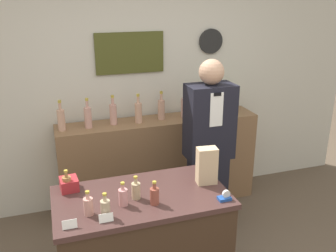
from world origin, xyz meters
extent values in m
cube|color=beige|center=(0.00, 2.00, 1.35)|extent=(5.20, 0.06, 2.70)
cube|color=#43451A|center=(-0.13, 1.96, 1.69)|extent=(0.72, 0.02, 0.42)
cylinder|color=black|center=(0.77, 1.95, 1.77)|extent=(0.27, 0.03, 0.27)
cube|color=brown|center=(0.12, 1.75, 0.50)|extent=(2.16, 0.39, 1.00)
cube|color=#382619|center=(-0.42, 0.43, 0.44)|extent=(1.20, 0.64, 0.88)
cube|color=#402725|center=(-0.42, 0.43, 0.90)|extent=(1.23, 0.67, 0.04)
cube|color=black|center=(0.41, 1.12, 0.40)|extent=(0.33, 0.26, 0.80)
cube|color=black|center=(0.41, 1.12, 1.15)|extent=(0.44, 0.26, 0.70)
cube|color=white|center=(0.41, 0.99, 1.31)|extent=(0.12, 0.01, 0.31)
cube|color=black|center=(0.41, 0.99, 1.45)|extent=(0.07, 0.01, 0.03)
sphere|color=tan|center=(0.41, 1.12, 1.62)|extent=(0.23, 0.23, 0.23)
cylinder|color=#4C3D2D|center=(0.88, 1.77, 1.06)|extent=(0.16, 0.16, 0.12)
sphere|color=#2D6B2D|center=(0.88, 1.77, 1.22)|extent=(0.24, 0.24, 0.24)
cube|color=tan|center=(0.09, 0.45, 1.06)|extent=(0.16, 0.11, 0.28)
cube|color=#1E4799|center=(0.11, 0.18, 0.93)|extent=(0.09, 0.06, 0.02)
cylinder|color=silver|center=(0.12, 0.18, 0.96)|extent=(0.06, 0.02, 0.06)
cube|color=white|center=(-0.93, 0.18, 0.95)|extent=(0.09, 0.02, 0.06)
cube|color=white|center=(-0.71, 0.18, 0.95)|extent=(0.09, 0.02, 0.06)
cube|color=maroon|center=(-0.90, 0.67, 0.96)|extent=(0.14, 0.15, 0.09)
cylinder|color=#9A6A3B|center=(-0.91, 0.64, 0.98)|extent=(0.06, 0.06, 0.12)
cylinder|color=#9A6A3B|center=(-0.91, 0.64, 1.06)|extent=(0.02, 0.02, 0.04)
cylinder|color=#B29933|center=(-0.91, 0.64, 1.08)|extent=(0.03, 0.03, 0.01)
cylinder|color=tan|center=(-0.80, 0.29, 0.98)|extent=(0.06, 0.06, 0.12)
cylinder|color=tan|center=(-0.80, 0.29, 1.06)|extent=(0.02, 0.02, 0.04)
cylinder|color=#B29933|center=(-0.80, 0.29, 1.08)|extent=(0.03, 0.03, 0.01)
cylinder|color=tan|center=(-0.70, 0.23, 0.98)|extent=(0.06, 0.06, 0.12)
cylinder|color=tan|center=(-0.70, 0.23, 1.06)|extent=(0.02, 0.02, 0.04)
cylinder|color=#B29933|center=(-0.70, 0.23, 1.08)|extent=(0.03, 0.03, 0.01)
cylinder|color=#CE8A89|center=(-0.57, 0.34, 0.98)|extent=(0.06, 0.06, 0.12)
cylinder|color=#CE8A89|center=(-0.57, 0.34, 1.06)|extent=(0.02, 0.02, 0.04)
cylinder|color=#B29933|center=(-0.57, 0.34, 1.08)|extent=(0.03, 0.03, 0.01)
cylinder|color=tan|center=(-0.46, 0.40, 0.98)|extent=(0.06, 0.06, 0.12)
cylinder|color=tan|center=(-0.46, 0.40, 1.06)|extent=(0.02, 0.02, 0.04)
cylinder|color=#B29933|center=(-0.46, 0.40, 1.08)|extent=(0.03, 0.03, 0.01)
cylinder|color=brown|center=(-0.36, 0.28, 0.98)|extent=(0.06, 0.06, 0.12)
cylinder|color=brown|center=(-0.36, 0.28, 1.06)|extent=(0.02, 0.02, 0.04)
cylinder|color=#B29933|center=(-0.36, 0.28, 1.08)|extent=(0.03, 0.03, 0.01)
cylinder|color=tan|center=(-0.88, 1.74, 1.11)|extent=(0.07, 0.07, 0.21)
cylinder|color=tan|center=(-0.88, 1.74, 1.25)|extent=(0.03, 0.03, 0.07)
cylinder|color=#B29933|center=(-0.88, 1.74, 1.30)|extent=(0.03, 0.03, 0.02)
cylinder|color=tan|center=(-0.63, 1.73, 1.11)|extent=(0.07, 0.07, 0.21)
cylinder|color=tan|center=(-0.63, 1.73, 1.25)|extent=(0.03, 0.03, 0.07)
cylinder|color=#B29933|center=(-0.63, 1.73, 1.30)|extent=(0.03, 0.03, 0.02)
cylinder|color=tan|center=(-0.37, 1.76, 1.11)|extent=(0.07, 0.07, 0.21)
cylinder|color=tan|center=(-0.37, 1.76, 1.25)|extent=(0.03, 0.03, 0.07)
cylinder|color=#B29933|center=(-0.37, 1.76, 1.30)|extent=(0.03, 0.03, 0.02)
cylinder|color=tan|center=(-0.11, 1.73, 1.11)|extent=(0.07, 0.07, 0.21)
cylinder|color=tan|center=(-0.11, 1.73, 1.25)|extent=(0.03, 0.03, 0.07)
cylinder|color=#B29933|center=(-0.11, 1.73, 1.30)|extent=(0.03, 0.03, 0.02)
cylinder|color=tan|center=(0.14, 1.76, 1.11)|extent=(0.07, 0.07, 0.21)
cylinder|color=tan|center=(0.14, 1.76, 1.25)|extent=(0.03, 0.03, 0.07)
cylinder|color=#B29933|center=(0.14, 1.76, 1.30)|extent=(0.03, 0.03, 0.02)
cylinder|color=tan|center=(0.40, 1.75, 1.11)|extent=(0.07, 0.07, 0.21)
cylinder|color=tan|center=(0.40, 1.75, 1.25)|extent=(0.03, 0.03, 0.07)
cylinder|color=#B29933|center=(0.40, 1.75, 1.30)|extent=(0.03, 0.03, 0.02)
cylinder|color=tan|center=(0.66, 1.76, 1.11)|extent=(0.07, 0.07, 0.21)
cylinder|color=tan|center=(0.66, 1.76, 1.25)|extent=(0.03, 0.03, 0.07)
cylinder|color=#B29933|center=(0.66, 1.76, 1.30)|extent=(0.03, 0.03, 0.02)
camera|label=1|loc=(-0.97, -1.85, 2.28)|focal=40.00mm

